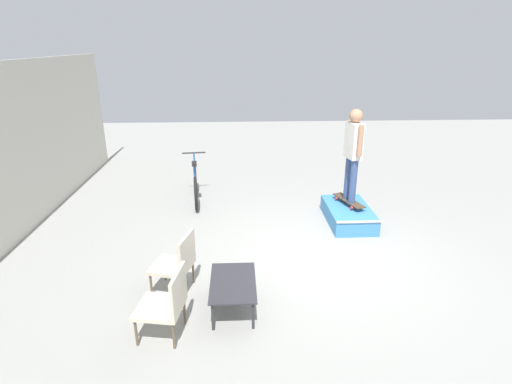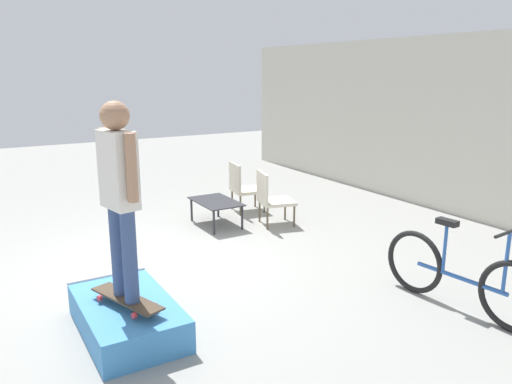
{
  "view_description": "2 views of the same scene",
  "coord_description": "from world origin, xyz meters",
  "px_view_note": "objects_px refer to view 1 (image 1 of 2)",
  "views": [
    {
      "loc": [
        -5.6,
        1.32,
        3.27
      ],
      "look_at": [
        0.5,
        1.03,
        0.98
      ],
      "focal_mm": 28.0,
      "sensor_mm": 36.0,
      "label": 1
    },
    {
      "loc": [
        5.68,
        -1.93,
        2.4
      ],
      "look_at": [
        0.49,
        1.14,
        0.93
      ],
      "focal_mm": 35.0,
      "sensor_mm": 36.0,
      "label": 2
    }
  ],
  "objects_px": {
    "person_skater": "(353,148)",
    "patio_chair_right": "(178,261)",
    "skate_ramp_box": "(348,214)",
    "skateboard_on_ramp": "(349,201)",
    "coffee_table": "(233,285)",
    "patio_chair_left": "(167,302)",
    "bicycle": "(195,184)"
  },
  "relations": [
    {
      "from": "person_skater",
      "to": "patio_chair_right",
      "type": "height_order",
      "value": "person_skater"
    },
    {
      "from": "coffee_table",
      "to": "patio_chair_left",
      "type": "height_order",
      "value": "patio_chair_left"
    },
    {
      "from": "skate_ramp_box",
      "to": "patio_chair_right",
      "type": "height_order",
      "value": "patio_chair_right"
    },
    {
      "from": "bicycle",
      "to": "coffee_table",
      "type": "bearing_deg",
      "value": -173.79
    },
    {
      "from": "patio_chair_right",
      "to": "skateboard_on_ramp",
      "type": "bearing_deg",
      "value": 142.28
    },
    {
      "from": "skate_ramp_box",
      "to": "coffee_table",
      "type": "distance_m",
      "value": 3.41
    },
    {
      "from": "skate_ramp_box",
      "to": "patio_chair_right",
      "type": "relative_size",
      "value": 1.61
    },
    {
      "from": "skate_ramp_box",
      "to": "patio_chair_left",
      "type": "bearing_deg",
      "value": 135.99
    },
    {
      "from": "patio_chair_left",
      "to": "patio_chair_right",
      "type": "relative_size",
      "value": 1.0
    },
    {
      "from": "skate_ramp_box",
      "to": "bicycle",
      "type": "xyz_separation_m",
      "value": [
        1.3,
        3.06,
        0.22
      ]
    },
    {
      "from": "patio_chair_right",
      "to": "bicycle",
      "type": "height_order",
      "value": "bicycle"
    },
    {
      "from": "patio_chair_left",
      "to": "patio_chair_right",
      "type": "xyz_separation_m",
      "value": [
        0.91,
        0.0,
        0.0
      ]
    },
    {
      "from": "person_skater",
      "to": "bicycle",
      "type": "xyz_separation_m",
      "value": [
        1.17,
        3.08,
        -1.07
      ]
    },
    {
      "from": "coffee_table",
      "to": "patio_chair_right",
      "type": "xyz_separation_m",
      "value": [
        0.44,
        0.76,
        0.11
      ]
    },
    {
      "from": "skate_ramp_box",
      "to": "skateboard_on_ramp",
      "type": "relative_size",
      "value": 1.61
    },
    {
      "from": "skate_ramp_box",
      "to": "skateboard_on_ramp",
      "type": "distance_m",
      "value": 0.27
    },
    {
      "from": "patio_chair_left",
      "to": "skate_ramp_box",
      "type": "bearing_deg",
      "value": 145.19
    },
    {
      "from": "skate_ramp_box",
      "to": "person_skater",
      "type": "bearing_deg",
      "value": -10.69
    },
    {
      "from": "person_skater",
      "to": "patio_chair_right",
      "type": "bearing_deg",
      "value": 116.37
    },
    {
      "from": "skateboard_on_ramp",
      "to": "patio_chair_right",
      "type": "xyz_separation_m",
      "value": [
        -2.28,
        2.99,
        0.07
      ]
    },
    {
      "from": "skateboard_on_ramp",
      "to": "bicycle",
      "type": "distance_m",
      "value": 3.3
    },
    {
      "from": "coffee_table",
      "to": "patio_chair_left",
      "type": "bearing_deg",
      "value": 122.14
    },
    {
      "from": "skate_ramp_box",
      "to": "bicycle",
      "type": "bearing_deg",
      "value": 66.95
    },
    {
      "from": "skate_ramp_box",
      "to": "patio_chair_right",
      "type": "bearing_deg",
      "value": 126.03
    },
    {
      "from": "skate_ramp_box",
      "to": "skateboard_on_ramp",
      "type": "height_order",
      "value": "skateboard_on_ramp"
    },
    {
      "from": "person_skater",
      "to": "coffee_table",
      "type": "bearing_deg",
      "value": 129.64
    },
    {
      "from": "person_skater",
      "to": "patio_chair_right",
      "type": "distance_m",
      "value": 3.89
    },
    {
      "from": "skateboard_on_ramp",
      "to": "patio_chair_right",
      "type": "distance_m",
      "value": 3.76
    },
    {
      "from": "coffee_table",
      "to": "skate_ramp_box",
      "type": "bearing_deg",
      "value": -40.41
    },
    {
      "from": "patio_chair_left",
      "to": "patio_chair_right",
      "type": "height_order",
      "value": "same"
    },
    {
      "from": "person_skater",
      "to": "coffee_table",
      "type": "height_order",
      "value": "person_skater"
    },
    {
      "from": "coffee_table",
      "to": "patio_chair_right",
      "type": "height_order",
      "value": "patio_chair_right"
    }
  ]
}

